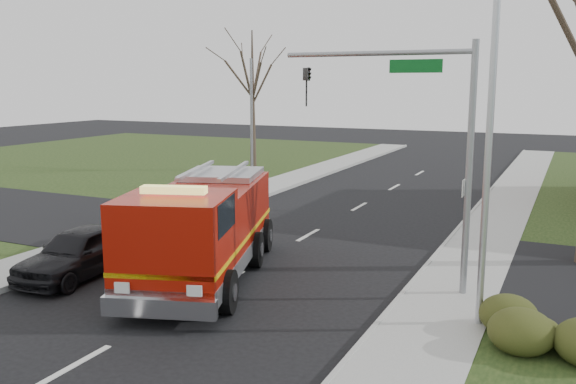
% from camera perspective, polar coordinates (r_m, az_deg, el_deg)
% --- Properties ---
extents(ground, '(120.00, 120.00, 0.00)m').
position_cam_1_polar(ground, '(18.11, -5.78, -8.27)').
color(ground, black).
rests_on(ground, ground).
extents(sidewalk_right, '(2.40, 80.00, 0.15)m').
position_cam_1_polar(sidewalk_right, '(15.95, 14.02, -10.84)').
color(sidewalk_right, gray).
rests_on(sidewalk_right, ground).
extents(sidewalk_left, '(2.40, 80.00, 0.15)m').
position_cam_1_polar(sidewalk_left, '(21.83, -19.93, -5.43)').
color(sidewalk_left, gray).
rests_on(sidewalk_left, ground).
extents(hedge_corner, '(2.80, 2.00, 0.90)m').
position_cam_1_polar(hedge_corner, '(14.60, 24.33, -11.35)').
color(hedge_corner, '#2A3212').
rests_on(hedge_corner, lawn_right).
extents(bare_tree_left, '(4.50, 4.50, 9.00)m').
position_cam_1_polar(bare_tree_left, '(39.52, -3.34, 9.92)').
color(bare_tree_left, '#372A20').
rests_on(bare_tree_left, ground).
extents(traffic_signal_mast, '(5.29, 0.18, 6.80)m').
position_cam_1_polar(traffic_signal_mast, '(16.63, 12.38, 6.47)').
color(traffic_signal_mast, gray).
rests_on(traffic_signal_mast, ground).
extents(streetlight_pole, '(1.48, 0.16, 8.40)m').
position_cam_1_polar(streetlight_pole, '(14.33, 18.08, 5.02)').
color(streetlight_pole, '#B7BABF').
rests_on(streetlight_pole, ground).
extents(utility_pole_far, '(0.14, 0.14, 7.00)m').
position_cam_1_polar(utility_pole_far, '(32.79, -3.43, 6.27)').
color(utility_pole_far, gray).
rests_on(utility_pole_far, ground).
extents(fire_engine, '(5.06, 8.39, 3.20)m').
position_cam_1_polar(fire_engine, '(17.99, -8.03, -3.64)').
color(fire_engine, '#A11307').
rests_on(fire_engine, ground).
extents(parked_car_maroon, '(2.05, 4.50, 1.50)m').
position_cam_1_polar(parked_car_maroon, '(19.29, -18.94, -5.32)').
color(parked_car_maroon, black).
rests_on(parked_car_maroon, ground).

